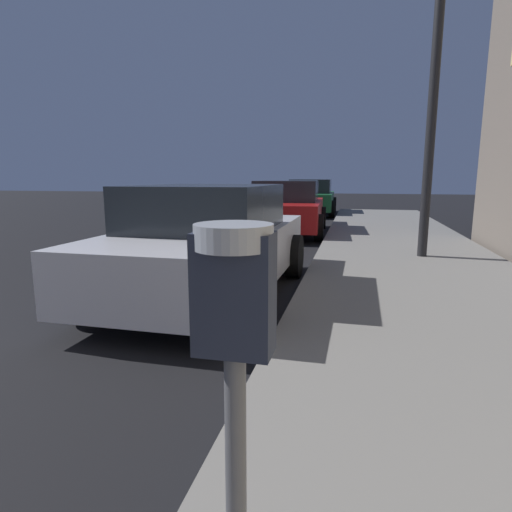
# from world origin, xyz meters

# --- Properties ---
(parking_meter) EXTENTS (0.19, 0.19, 1.27)m
(parking_meter) POSITION_xyz_m (4.40, -0.06, 1.12)
(parking_meter) COLOR #59595B
(parking_meter) RESTS_ON sidewalk
(car_silver) EXTENTS (2.08, 4.11, 1.43)m
(car_silver) POSITION_xyz_m (2.85, 4.12, 0.71)
(car_silver) COLOR #B7B7BF
(car_silver) RESTS_ON ground
(car_red) EXTENTS (2.22, 4.26, 1.43)m
(car_red) POSITION_xyz_m (2.85, 10.48, 0.70)
(car_red) COLOR maroon
(car_red) RESTS_ON ground
(car_green) EXTENTS (2.13, 4.33, 1.43)m
(car_green) POSITION_xyz_m (2.85, 16.70, 0.71)
(car_green) COLOR #19592D
(car_green) RESTS_ON ground
(street_lamp) EXTENTS (0.44, 0.44, 5.76)m
(street_lamp) POSITION_xyz_m (5.85, 6.88, 3.94)
(street_lamp) COLOR black
(street_lamp) RESTS_ON sidewalk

